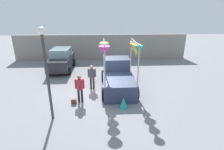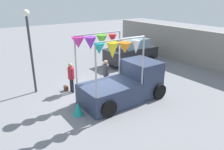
{
  "view_description": "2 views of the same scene",
  "coord_description": "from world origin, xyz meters",
  "px_view_note": "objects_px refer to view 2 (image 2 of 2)",
  "views": [
    {
      "loc": [
        0.06,
        -9.88,
        4.8
      ],
      "look_at": [
        0.62,
        -0.15,
        1.27
      ],
      "focal_mm": 28.0,
      "sensor_mm": 36.0,
      "label": 1
    },
    {
      "loc": [
        8.76,
        -5.37,
        4.86
      ],
      "look_at": [
        0.73,
        0.25,
        1.29
      ],
      "focal_mm": 35.0,
      "sensor_mm": 36.0,
      "label": 2
    }
  ],
  "objects_px": {
    "vendor_truck": "(126,81)",
    "person_customer": "(71,75)",
    "person_vendor": "(106,72)",
    "street_lamp": "(30,41)",
    "parked_car": "(131,51)",
    "folded_kite_bundle_teal": "(78,109)",
    "handbag": "(66,88)"
  },
  "relations": [
    {
      "from": "handbag",
      "to": "street_lamp",
      "type": "xyz_separation_m",
      "value": [
        -0.79,
        -1.38,
        2.61
      ]
    },
    {
      "from": "parked_car",
      "to": "folded_kite_bundle_teal",
      "type": "distance_m",
      "value": 8.2
    },
    {
      "from": "vendor_truck",
      "to": "parked_car",
      "type": "distance_m",
      "value": 6.08
    },
    {
      "from": "vendor_truck",
      "to": "handbag",
      "type": "height_order",
      "value": "vendor_truck"
    },
    {
      "from": "vendor_truck",
      "to": "person_vendor",
      "type": "bearing_deg",
      "value": -177.66
    },
    {
      "from": "vendor_truck",
      "to": "handbag",
      "type": "xyz_separation_m",
      "value": [
        -2.6,
        -2.05,
        -0.8
      ]
    },
    {
      "from": "parked_car",
      "to": "folded_kite_bundle_teal",
      "type": "bearing_deg",
      "value": -55.87
    },
    {
      "from": "parked_car",
      "to": "folded_kite_bundle_teal",
      "type": "height_order",
      "value": "parked_car"
    },
    {
      "from": "parked_car",
      "to": "person_vendor",
      "type": "xyz_separation_m",
      "value": [
        2.83,
        -4.16,
        0.03
      ]
    },
    {
      "from": "person_customer",
      "to": "person_vendor",
      "type": "bearing_deg",
      "value": 71.94
    },
    {
      "from": "folded_kite_bundle_teal",
      "to": "vendor_truck",
      "type": "bearing_deg",
      "value": 91.98
    },
    {
      "from": "vendor_truck",
      "to": "person_customer",
      "type": "xyz_separation_m",
      "value": [
        -2.25,
        -1.85,
        0.03
      ]
    },
    {
      "from": "person_customer",
      "to": "street_lamp",
      "type": "relative_size",
      "value": 0.38
    },
    {
      "from": "vendor_truck",
      "to": "folded_kite_bundle_teal",
      "type": "bearing_deg",
      "value": -88.02
    },
    {
      "from": "person_vendor",
      "to": "street_lamp",
      "type": "bearing_deg",
      "value": -117.16
    },
    {
      "from": "vendor_truck",
      "to": "street_lamp",
      "type": "xyz_separation_m",
      "value": [
        -3.39,
        -3.43,
        1.81
      ]
    },
    {
      "from": "street_lamp",
      "to": "folded_kite_bundle_teal",
      "type": "distance_m",
      "value": 4.32
    },
    {
      "from": "handbag",
      "to": "folded_kite_bundle_teal",
      "type": "bearing_deg",
      "value": -13.08
    },
    {
      "from": "vendor_truck",
      "to": "folded_kite_bundle_teal",
      "type": "xyz_separation_m",
      "value": [
        0.09,
        -2.67,
        -0.64
      ]
    },
    {
      "from": "person_vendor",
      "to": "street_lamp",
      "type": "height_order",
      "value": "street_lamp"
    },
    {
      "from": "person_customer",
      "to": "street_lamp",
      "type": "distance_m",
      "value": 2.64
    },
    {
      "from": "person_customer",
      "to": "handbag",
      "type": "height_order",
      "value": "person_customer"
    },
    {
      "from": "parked_car",
      "to": "person_customer",
      "type": "bearing_deg",
      "value": -69.27
    },
    {
      "from": "parked_car",
      "to": "person_vendor",
      "type": "distance_m",
      "value": 5.03
    },
    {
      "from": "person_customer",
      "to": "person_vendor",
      "type": "distance_m",
      "value": 1.87
    },
    {
      "from": "street_lamp",
      "to": "vendor_truck",
      "type": "bearing_deg",
      "value": 45.32
    },
    {
      "from": "vendor_truck",
      "to": "folded_kite_bundle_teal",
      "type": "distance_m",
      "value": 2.75
    },
    {
      "from": "person_customer",
      "to": "folded_kite_bundle_teal",
      "type": "relative_size",
      "value": 2.68
    },
    {
      "from": "parked_car",
      "to": "folded_kite_bundle_teal",
      "type": "xyz_separation_m",
      "value": [
        4.59,
        -6.77,
        -0.64
      ]
    },
    {
      "from": "person_vendor",
      "to": "street_lamp",
      "type": "xyz_separation_m",
      "value": [
        -1.72,
        -3.36,
        1.77
      ]
    },
    {
      "from": "handbag",
      "to": "street_lamp",
      "type": "relative_size",
      "value": 0.07
    },
    {
      "from": "parked_car",
      "to": "handbag",
      "type": "height_order",
      "value": "parked_car"
    }
  ]
}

